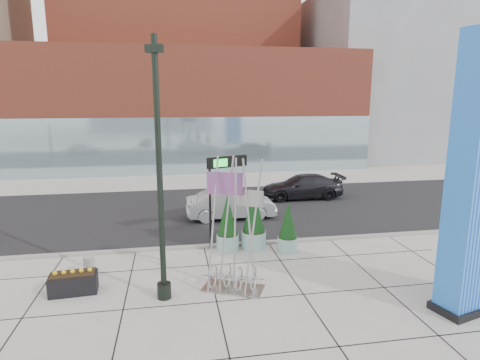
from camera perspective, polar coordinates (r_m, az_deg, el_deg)
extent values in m
plane|color=#9E9991|center=(14.72, -7.81, -15.27)|extent=(160.00, 160.00, 0.00)
cube|color=black|center=(24.07, -8.70, -4.51)|extent=(80.00, 12.00, 0.02)
cube|color=gray|center=(18.36, -8.29, -9.50)|extent=(80.00, 0.30, 0.12)
cube|color=#A84631|center=(40.18, -8.04, 9.85)|extent=(34.00, 10.00, 11.00)
cube|color=#8CA5B2|center=(35.61, -7.65, 4.81)|extent=(34.00, 0.60, 5.00)
cube|color=slate|center=(52.31, 21.02, 13.42)|extent=(20.00, 18.00, 18.00)
cube|color=black|center=(15.40, 29.85, -15.02)|extent=(2.78, 1.78, 0.24)
cylinder|color=black|center=(12.94, -11.38, 0.78)|extent=(0.19, 0.19, 8.49)
cylinder|color=black|center=(14.22, -10.72, -15.18)|extent=(0.47, 0.47, 0.53)
cube|color=black|center=(12.81, -12.09, 17.82)|extent=(0.58, 0.39, 0.23)
cube|color=#B1B4B6|center=(14.66, -0.96, -15.15)|extent=(2.34, 1.83, 0.06)
cylinder|color=#B1B4B6|center=(13.50, -3.68, -6.76)|extent=(0.09, 0.09, 4.75)
cylinder|color=#B1B4B6|center=(13.86, -2.26, -6.26)|extent=(0.09, 0.09, 4.75)
cylinder|color=#B1B4B6|center=(13.69, -0.54, -6.48)|extent=(0.09, 0.09, 4.75)
cylinder|color=#B1B4B6|center=(14.03, 1.01, -6.03)|extent=(0.09, 0.09, 4.75)
cylinder|color=#B1B4B6|center=(13.67, 2.33, -6.51)|extent=(0.09, 0.09, 4.75)
torus|color=#B1B4B6|center=(14.30, -3.82, -13.97)|extent=(0.42, 0.81, 0.87)
torus|color=#B1B4B6|center=(14.53, -1.98, -13.54)|extent=(0.42, 0.81, 0.87)
torus|color=#B1B4B6|center=(14.42, 0.05, -13.73)|extent=(0.42, 0.81, 0.87)
torus|color=#B1B4B6|center=(14.67, 1.80, -13.27)|extent=(0.42, 0.81, 0.87)
cube|color=red|center=(13.35, -2.23, -0.61)|extent=(1.18, 0.48, 0.76)
cube|color=#B1B4B6|center=(13.69, 1.29, -2.34)|extent=(0.84, 0.52, 0.57)
cylinder|color=gray|center=(16.44, -20.64, -11.46)|extent=(0.41, 0.41, 0.79)
cylinder|color=black|center=(17.62, -4.28, -3.55)|extent=(0.10, 0.10, 4.06)
cube|color=black|center=(17.34, -1.50, 2.44)|extent=(1.87, 0.86, 0.48)
cube|color=#19D833|center=(17.19, -2.73, 2.35)|extent=(0.64, 0.26, 0.34)
cylinder|color=#93C6BE|center=(18.00, 6.77, -9.04)|extent=(0.88, 0.88, 0.62)
cylinder|color=black|center=(17.90, 6.79, -8.12)|extent=(0.81, 0.81, 0.05)
cone|color=black|center=(17.65, 6.85, -5.69)|extent=(0.79, 0.79, 1.58)
cylinder|color=#93C6BE|center=(18.21, 1.95, -8.46)|extent=(1.10, 1.10, 0.77)
cylinder|color=black|center=(18.08, 1.96, -7.32)|extent=(1.01, 1.01, 0.07)
cone|color=black|center=(17.78, 1.98, -4.30)|extent=(0.99, 0.99, 1.98)
cylinder|color=#93C6BE|center=(18.03, -1.77, -8.80)|extent=(0.99, 0.99, 0.69)
cylinder|color=black|center=(17.91, -1.78, -7.76)|extent=(0.91, 0.91, 0.06)
cone|color=black|center=(17.64, -1.79, -5.04)|extent=(0.89, 0.89, 1.78)
cube|color=black|center=(15.40, -22.59, -13.45)|extent=(1.62, 0.91, 0.67)
cube|color=black|center=(15.26, -22.70, -12.22)|extent=(1.50, 0.78, 0.07)
imported|color=#A9ABB0|center=(22.37, -1.31, -3.48)|extent=(4.96, 1.78, 1.63)
imported|color=black|center=(27.19, 8.82, -0.96)|extent=(5.47, 2.29, 1.58)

